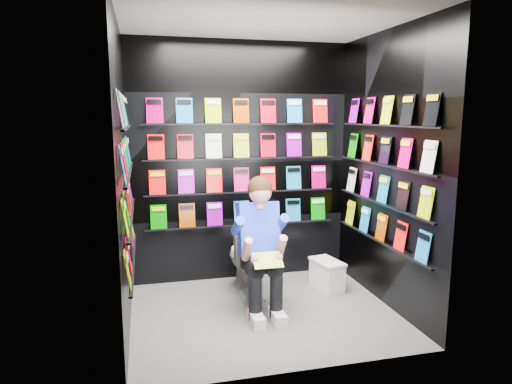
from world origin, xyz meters
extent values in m
plane|color=#5C5C59|center=(0.00, 0.00, 0.00)|extent=(2.40, 2.40, 0.00)
plane|color=white|center=(0.00, 0.00, 2.60)|extent=(2.40, 2.40, 0.00)
cube|color=black|center=(0.00, 1.00, 1.30)|extent=(2.40, 0.04, 2.60)
cube|color=black|center=(0.00, -1.00, 1.30)|extent=(2.40, 0.04, 2.60)
cube|color=black|center=(-1.20, 0.00, 1.30)|extent=(0.04, 2.00, 2.60)
cube|color=black|center=(1.20, 0.00, 1.30)|extent=(0.04, 2.00, 2.60)
imported|color=white|center=(-0.02, 0.52, 0.37)|extent=(0.43, 0.75, 0.73)
cube|color=white|center=(0.80, 0.42, 0.14)|extent=(0.28, 0.41, 0.28)
cube|color=white|center=(0.80, 0.42, 0.30)|extent=(0.30, 0.43, 0.03)
cube|color=green|center=(-0.02, -0.21, 0.58)|extent=(0.26, 0.15, 0.11)
camera|label=1|loc=(-1.03, -3.85, 1.82)|focal=32.00mm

